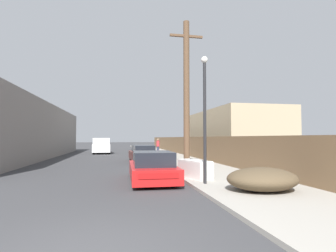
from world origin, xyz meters
name	(u,v)px	position (x,y,z in m)	size (l,w,h in m)	color
sidewalk_curb	(164,155)	(5.30, 23.50, 0.06)	(4.20, 63.00, 0.12)	#9E998E
discarded_fridge	(195,169)	(3.78, 6.86, 0.50)	(1.18, 1.95, 0.79)	silver
parked_sports_car_red	(152,168)	(1.93, 7.03, 0.58)	(1.95, 4.45, 1.28)	red
car_parked_mid	(143,154)	(2.37, 16.14, 0.61)	(1.96, 4.74, 1.29)	#5B1E19
pickup_truck	(101,146)	(-1.43, 27.93, 0.92)	(2.20, 5.35, 1.84)	silver
utility_pole	(186,94)	(4.03, 9.15, 4.21)	(1.80, 0.32, 7.99)	brown
street_lamp	(205,110)	(3.75, 5.38, 2.95)	(0.26, 0.26, 4.90)	#232326
brush_pile	(262,179)	(5.16, 3.75, 0.50)	(2.37, 1.91, 0.76)	brown
wooden_fence	(185,146)	(7.25, 21.88, 1.04)	(0.08, 44.78, 1.84)	brown
building_left_block	(12,131)	(-8.93, 21.59, 2.47)	(7.00, 27.36, 4.94)	gray
building_right_house	(233,134)	(11.86, 20.53, 2.26)	(6.00, 12.56, 4.53)	tan
pedestrian	(158,146)	(4.86, 24.60, 0.97)	(0.34, 0.34, 1.66)	#282D42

